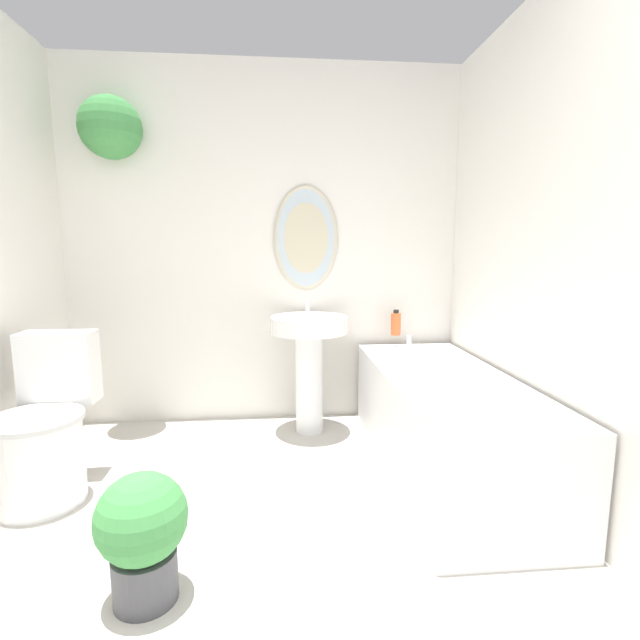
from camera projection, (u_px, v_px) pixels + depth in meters
name	position (u px, v px, depth m)	size (l,w,h in m)	color
wall_back	(250.00, 234.00, 3.12)	(2.75, 0.38, 2.40)	silver
wall_right	(583.00, 246.00, 1.93)	(0.06, 2.81, 2.40)	silver
toilet	(44.00, 435.00, 2.21)	(0.42, 0.56, 0.77)	white
pedestal_sink	(309.00, 351.00, 2.97)	(0.49, 0.49, 0.86)	white
bathtub	(445.00, 420.00, 2.50)	(0.66, 1.65, 0.60)	silver
shampoo_bottle	(396.00, 323.00, 3.18)	(0.07, 0.07, 0.17)	#DB6633
potted_plant	(142.00, 531.00, 1.55)	(0.30, 0.30, 0.45)	#47474C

